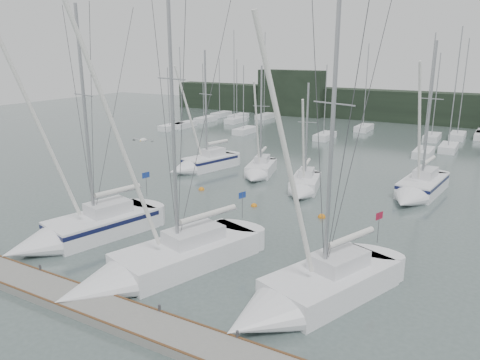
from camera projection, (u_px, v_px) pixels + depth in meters
name	position (u px, v px, depth m)	size (l,w,h in m)	color
ground	(179.00, 272.00, 25.22)	(160.00, 160.00, 0.00)	#4D5E5B
dock	(111.00, 313.00, 20.99)	(24.00, 2.00, 0.40)	slate
far_treeline	(408.00, 107.00, 76.33)	(90.00, 4.00, 5.00)	black
far_building_left	(291.00, 93.00, 83.83)	(12.00, 3.00, 8.00)	black
mast_forest	(384.00, 133.00, 64.33)	(58.11, 23.70, 14.54)	white
sailboat_near_left	(75.00, 232.00, 28.97)	(5.48, 10.17, 15.22)	white
sailboat_near_center	(147.00, 268.00, 24.42)	(6.71, 11.91, 17.36)	white
sailboat_near_right	(301.00, 297.00, 21.54)	(6.55, 10.36, 15.86)	white
sailboat_mid_a	(200.00, 164.00, 46.21)	(4.51, 8.09, 12.35)	white
sailboat_mid_b	(258.00, 172.00, 43.89)	(3.82, 6.79, 10.89)	white
sailboat_mid_c	(303.00, 187.00, 38.92)	(3.59, 6.67, 9.68)	white
sailboat_mid_d	(417.00, 190.00, 37.76)	(3.67, 9.13, 13.14)	white
buoy_a	(254.00, 206.00, 35.81)	(0.49, 0.49, 0.49)	orange
buoy_b	(322.00, 217.00, 33.41)	(0.56, 0.56, 0.56)	orange
buoy_c	(202.00, 190.00, 39.98)	(0.51, 0.51, 0.51)	orange
seagull	(143.00, 140.00, 21.97)	(1.03, 0.47, 0.20)	white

